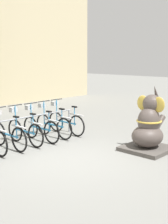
{
  "coord_description": "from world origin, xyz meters",
  "views": [
    {
      "loc": [
        -5.12,
        -5.37,
        2.49
      ],
      "look_at": [
        1.0,
        0.36,
        1.0
      ],
      "focal_mm": 50.0,
      "sensor_mm": 36.0,
      "label": 1
    }
  ],
  "objects_px": {
    "bicycle_4": "(40,127)",
    "elephant_statue": "(149,128)",
    "bicycle_2": "(8,134)",
    "bicycle_6": "(65,121)",
    "bicycle_5": "(53,124)",
    "bicycle_3": "(24,130)"
  },
  "relations": [
    {
      "from": "bicycle_4",
      "to": "bicycle_5",
      "type": "xyz_separation_m",
      "value": [
        0.55,
        0.05,
        0.0
      ]
    },
    {
      "from": "bicycle_3",
      "to": "elephant_statue",
      "type": "xyz_separation_m",
      "value": [
        1.94,
        -2.9,
        0.19
      ]
    },
    {
      "from": "bicycle_2",
      "to": "bicycle_6",
      "type": "distance_m",
      "value": 2.22
    },
    {
      "from": "bicycle_2",
      "to": "bicycle_5",
      "type": "bearing_deg",
      "value": 1.38
    },
    {
      "from": "bicycle_6",
      "to": "elephant_statue",
      "type": "height_order",
      "value": "elephant_statue"
    },
    {
      "from": "bicycle_4",
      "to": "bicycle_6",
      "type": "height_order",
      "value": "same"
    },
    {
      "from": "bicycle_2",
      "to": "bicycle_4",
      "type": "height_order",
      "value": "same"
    },
    {
      "from": "elephant_statue",
      "to": "bicycle_6",
      "type": "bearing_deg",
      "value": 95.31
    },
    {
      "from": "bicycle_2",
      "to": "bicycle_4",
      "type": "xyz_separation_m",
      "value": [
        1.11,
        -0.01,
        0.0
      ]
    },
    {
      "from": "bicycle_5",
      "to": "elephant_statue",
      "type": "relative_size",
      "value": 0.93
    },
    {
      "from": "bicycle_5",
      "to": "bicycle_6",
      "type": "bearing_deg",
      "value": 1.67
    },
    {
      "from": "bicycle_2",
      "to": "bicycle_6",
      "type": "height_order",
      "value": "same"
    },
    {
      "from": "bicycle_2",
      "to": "bicycle_3",
      "type": "bearing_deg",
      "value": 0.9
    },
    {
      "from": "bicycle_6",
      "to": "elephant_statue",
      "type": "relative_size",
      "value": 0.93
    },
    {
      "from": "bicycle_4",
      "to": "elephant_statue",
      "type": "bearing_deg",
      "value": -64.34
    },
    {
      "from": "bicycle_2",
      "to": "bicycle_6",
      "type": "bearing_deg",
      "value": 1.45
    },
    {
      "from": "bicycle_4",
      "to": "bicycle_5",
      "type": "height_order",
      "value": "same"
    },
    {
      "from": "bicycle_4",
      "to": "bicycle_3",
      "type": "bearing_deg",
      "value": 177.66
    },
    {
      "from": "bicycle_6",
      "to": "bicycle_3",
      "type": "bearing_deg",
      "value": -178.37
    },
    {
      "from": "bicycle_2",
      "to": "bicycle_5",
      "type": "height_order",
      "value": "same"
    },
    {
      "from": "bicycle_2",
      "to": "bicycle_4",
      "type": "relative_size",
      "value": 1.0
    },
    {
      "from": "bicycle_4",
      "to": "bicycle_2",
      "type": "bearing_deg",
      "value": 179.28
    }
  ]
}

